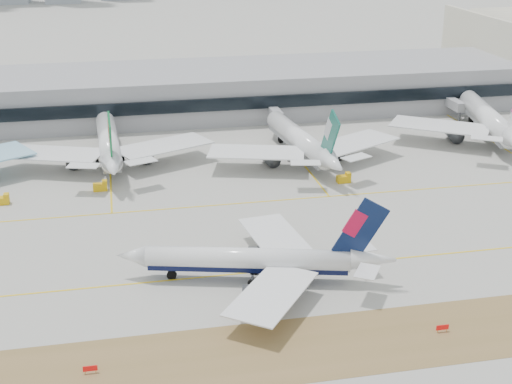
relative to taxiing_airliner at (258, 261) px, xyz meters
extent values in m
plane|color=#A5A29A|center=(7.96, 8.47, -4.29)|extent=(3000.00, 3000.00, 0.00)
cube|color=brown|center=(7.96, -23.53, -4.27)|extent=(360.00, 18.00, 0.06)
cube|color=yellow|center=(7.96, 3.47, -4.26)|extent=(360.00, 0.45, 0.04)
cube|color=yellow|center=(7.96, 38.47, -4.26)|extent=(360.00, 0.45, 0.04)
cylinder|color=white|center=(-1.88, 0.49, 0.33)|extent=(38.18, 13.76, 4.20)
cube|color=black|center=(-1.88, 0.49, -0.82)|extent=(37.28, 12.95, 1.89)
cone|color=white|center=(-23.28, 6.08, 0.33)|extent=(6.73, 5.54, 4.20)
cone|color=white|center=(20.81, -5.44, 0.85)|extent=(9.31, 6.21, 4.20)
cube|color=white|center=(5.84, 10.50, -0.30)|extent=(12.05, 21.72, 0.25)
cube|color=white|center=(20.64, 0.25, 1.17)|extent=(4.07, 6.08, 0.17)
cylinder|color=#3F4247|center=(2.78, 7.29, -2.61)|extent=(6.98, 4.66, 3.15)
cube|color=#3F4247|center=(2.78, 7.29, -1.35)|extent=(2.66, 0.98, 1.47)
cube|color=white|center=(-0.04, -12.01, -0.30)|extent=(19.95, 22.25, 0.25)
cube|color=white|center=(17.88, -10.31, 1.17)|extent=(6.31, 6.96, 0.17)
cylinder|color=#3F4247|center=(-1.14, -7.72, -2.61)|extent=(6.98, 4.66, 3.15)
cube|color=#3F4247|center=(-1.14, -7.72, -1.35)|extent=(2.66, 0.98, 1.47)
cube|color=#0A1842|center=(18.23, -4.76, 6.71)|extent=(10.12, 2.98, 13.14)
cube|color=#C20C3A|center=(17.20, -4.49, 8.12)|extent=(4.65, 1.63, 5.63)
cylinder|color=#3F4247|center=(-15.99, 4.18, -3.03)|extent=(0.50, 0.50, 2.52)
cylinder|color=black|center=(-15.99, 4.18, -3.55)|extent=(2.01, 1.19, 1.89)
cylinder|color=#3F4247|center=(-1.54, -2.42, -3.03)|extent=(0.50, 0.50, 2.52)
cylinder|color=black|center=(-1.54, -2.42, -3.55)|extent=(2.01, 1.19, 1.89)
cylinder|color=#3F4247|center=(-0.16, 2.86, -3.03)|extent=(0.50, 0.50, 2.52)
cylinder|color=black|center=(-0.16, 2.86, -3.55)|extent=(2.01, 1.19, 1.89)
cylinder|color=white|center=(-26.85, 76.96, 1.69)|extent=(6.91, 41.21, 5.43)
cube|color=slate|center=(-26.85, 76.96, 0.19)|extent=(6.07, 40.36, 2.44)
cone|color=white|center=(-27.71, 100.60, 1.69)|extent=(5.65, 6.46, 5.43)
cone|color=white|center=(-25.94, 51.90, 2.36)|extent=(5.76, 9.31, 5.43)
cube|color=white|center=(-11.98, 71.47, 0.87)|extent=(28.66, 21.53, 0.33)
cube|color=white|center=(-18.95, 53.86, 2.77)|extent=(8.51, 6.36, 0.22)
cylinder|color=#3F4247|center=(-16.96, 74.00, -2.11)|extent=(4.32, 6.98, 4.07)
cube|color=#3F4247|center=(-16.96, 74.00, -0.49)|extent=(0.51, 2.86, 1.90)
cube|color=white|center=(-41.28, 70.41, 0.87)|extent=(28.56, 20.11, 0.33)
cube|color=white|center=(-33.05, 53.35, 2.77)|extent=(8.40, 5.92, 0.22)
cylinder|color=#3F4247|center=(-36.49, 73.30, -2.11)|extent=(4.32, 6.98, 4.07)
cube|color=#3F4247|center=(-36.49, 73.30, -0.49)|extent=(0.51, 2.86, 1.90)
cube|color=#0D612F|center=(-26.04, 54.74, 8.81)|extent=(0.90, 11.36, 14.56)
cube|color=#C7520B|center=(-26.08, 55.88, 10.39)|extent=(0.78, 5.14, 6.23)
cylinder|color=#3F4247|center=(-27.41, 92.54, -2.66)|extent=(0.65, 0.65, 3.26)
cylinder|color=black|center=(-27.41, 92.54, -3.34)|extent=(1.04, 2.48, 2.44)
cylinder|color=#3F4247|center=(-30.33, 75.69, -2.66)|extent=(0.65, 0.65, 3.26)
cylinder|color=black|center=(-30.33, 75.69, -3.34)|extent=(1.04, 2.48, 2.44)
cylinder|color=#3F4247|center=(-23.28, 75.95, -2.66)|extent=(0.65, 0.65, 3.26)
cylinder|color=black|center=(-23.28, 75.95, -3.34)|extent=(1.04, 2.48, 2.44)
cylinder|color=white|center=(25.85, 68.47, 1.59)|extent=(9.58, 40.69, 5.34)
cube|color=slate|center=(25.85, 68.47, 0.12)|extent=(8.70, 39.80, 2.40)
cone|color=white|center=(23.38, 91.59, 1.59)|extent=(5.96, 6.70, 5.34)
cone|color=white|center=(28.46, 43.95, 2.25)|extent=(6.26, 9.48, 5.34)
cube|color=white|center=(40.81, 64.10, 0.79)|extent=(28.13, 22.42, 0.32)
cube|color=white|center=(35.18, 46.35, 2.65)|extent=(8.42, 6.63, 0.21)
cylinder|color=#3F4247|center=(35.75, 66.25, -2.15)|extent=(4.69, 7.11, 4.00)
cube|color=#3F4247|center=(35.75, 66.25, -0.55)|extent=(0.70, 2.83, 1.87)
cube|color=white|center=(12.15, 61.05, 0.79)|extent=(27.86, 18.32, 0.32)
cube|color=white|center=(21.38, 44.88, 2.65)|extent=(8.12, 5.38, 0.21)
cylinder|color=#3F4247|center=(16.64, 64.21, -2.15)|extent=(4.69, 7.11, 4.00)
cube|color=#3F4247|center=(16.64, 64.21, -0.55)|extent=(0.70, 2.83, 1.87)
cube|color=#14594C|center=(28.17, 46.73, 8.59)|extent=(1.66, 11.15, 14.31)
cube|color=#B1B4BB|center=(28.05, 47.85, 10.15)|extent=(1.12, 5.07, 6.13)
cylinder|color=#3F4247|center=(24.22, 83.71, -2.68)|extent=(0.64, 0.64, 3.20)
cylinder|color=black|center=(24.22, 83.71, -3.35)|extent=(1.18, 2.49, 2.40)
cylinder|color=#3F4247|center=(22.52, 66.99, -2.68)|extent=(0.64, 0.64, 3.20)
cylinder|color=black|center=(22.52, 66.99, -3.35)|extent=(1.18, 2.49, 2.40)
cylinder|color=#3F4247|center=(29.42, 67.72, -2.68)|extent=(0.64, 0.64, 3.20)
cylinder|color=black|center=(29.42, 67.72, -3.35)|extent=(1.18, 2.49, 2.40)
cylinder|color=white|center=(87.70, 75.80, 2.25)|extent=(15.43, 45.14, 5.94)
cube|color=slate|center=(87.70, 75.80, 0.62)|extent=(14.37, 44.07, 2.67)
cone|color=white|center=(93.25, 101.09, 2.25)|extent=(7.27, 7.98, 5.94)
cube|color=white|center=(70.62, 72.80, 1.36)|extent=(30.91, 26.89, 0.36)
cube|color=white|center=(74.67, 52.48, 3.44)|extent=(9.38, 7.97, 0.24)
cylinder|color=#3F4247|center=(76.47, 74.56, -1.91)|extent=(5.96, 8.27, 4.46)
cube|color=#3F4247|center=(76.47, 74.56, -0.13)|extent=(1.10, 3.14, 2.08)
cylinder|color=#3F4247|center=(91.36, 92.47, -2.50)|extent=(0.71, 0.71, 3.56)
cylinder|color=black|center=(91.36, 92.47, -3.25)|extent=(1.59, 2.83, 2.67)
cylinder|color=#3F4247|center=(83.66, 75.41, -2.50)|extent=(0.71, 0.71, 3.56)
cylinder|color=black|center=(83.66, 75.41, -3.25)|extent=(1.59, 2.83, 2.67)
cylinder|color=#3F4247|center=(91.20, 73.76, -2.50)|extent=(0.71, 0.71, 3.56)
cylinder|color=black|center=(91.20, 73.76, -3.25)|extent=(1.59, 2.83, 2.67)
cube|color=gray|center=(7.96, 123.47, 3.21)|extent=(280.00, 42.00, 15.00)
cube|color=black|center=(7.96, 101.97, 3.66)|extent=(280.00, 1.20, 4.00)
cube|color=beige|center=(117.96, 143.47, 9.81)|extent=(2.00, 57.00, 27.90)
cube|color=red|center=(-30.89, -23.53, -3.39)|extent=(2.20, 0.15, 0.90)
cylinder|color=orange|center=(-31.69, -23.53, -4.04)|extent=(0.10, 0.10, 0.50)
cylinder|color=orange|center=(-30.09, -23.53, -4.04)|extent=(0.10, 0.10, 0.50)
cube|color=red|center=(26.66, -23.53, -3.39)|extent=(2.20, 0.15, 0.90)
cylinder|color=orange|center=(25.86, -23.53, -4.04)|extent=(0.10, 0.10, 0.50)
cylinder|color=orange|center=(27.46, -23.53, -4.04)|extent=(0.10, 0.10, 0.50)
cube|color=#D9A50B|center=(32.37, 47.22, -3.39)|extent=(3.50, 2.00, 1.80)
cube|color=#D9A50B|center=(33.57, 47.22, -2.19)|extent=(1.20, 1.80, 1.00)
cylinder|color=black|center=(31.17, 46.42, -3.94)|extent=(0.70, 0.30, 0.70)
cylinder|color=black|center=(31.17, 48.02, -3.94)|extent=(0.70, 0.30, 0.70)
cylinder|color=black|center=(33.57, 46.42, -3.94)|extent=(0.70, 0.30, 0.70)
cylinder|color=black|center=(33.57, 48.02, -3.94)|extent=(0.70, 0.30, 0.70)
cube|color=#D9A50B|center=(-52.61, 49.45, -3.39)|extent=(3.50, 2.00, 1.80)
cube|color=#D9A50B|center=(-51.41, 49.45, -2.19)|extent=(1.20, 1.80, 1.00)
cylinder|color=black|center=(-51.41, 48.65, -3.94)|extent=(0.70, 0.30, 0.70)
cylinder|color=black|center=(-51.41, 50.25, -3.94)|extent=(0.70, 0.30, 0.70)
cube|color=#D9A50B|center=(-29.45, 53.86, -3.39)|extent=(3.50, 2.00, 1.80)
cube|color=#D9A50B|center=(-28.25, 53.86, -2.19)|extent=(1.20, 1.80, 1.00)
cylinder|color=black|center=(-30.65, 53.06, -3.94)|extent=(0.70, 0.30, 0.70)
cylinder|color=black|center=(-30.65, 54.66, -3.94)|extent=(0.70, 0.30, 0.70)
cylinder|color=black|center=(-28.25, 53.06, -3.94)|extent=(0.70, 0.30, 0.70)
cylinder|color=black|center=(-28.25, 54.66, -3.94)|extent=(0.70, 0.30, 0.70)
camera|label=1|loc=(-24.19, -117.38, 61.48)|focal=50.00mm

